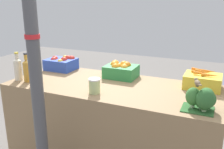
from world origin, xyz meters
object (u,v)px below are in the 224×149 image
support_pole (33,39)px  juice_bottle_amber (27,70)px  apple_crate (61,63)px  sparrow_bird (197,82)px  orange_crate (121,70)px  juice_bottle_cloudy (18,68)px  juice_bottle_golden (36,71)px  broccoli_pile (203,99)px  pickle_jar (94,86)px  carrot_crate (203,81)px

support_pole → juice_bottle_amber: (-0.52, 0.47, -0.39)m
apple_crate → sparrow_bird: (1.50, -0.49, 0.13)m
orange_crate → juice_bottle_cloudy: size_ratio=1.13×
support_pole → juice_bottle_golden: support_pole is taller
broccoli_pile → juice_bottle_golden: bearing=179.7°
orange_crate → pickle_jar: orange_crate is taller
pickle_jar → juice_bottle_amber: bearing=178.9°
broccoli_pile → orange_crate: bearing=148.4°
apple_crate → juice_bottle_amber: juice_bottle_amber is taller
pickle_jar → apple_crate: bearing=143.7°
carrot_crate → juice_bottle_amber: juice_bottle_amber is taller
support_pole → apple_crate: support_pole is taller
apple_crate → pickle_jar: bearing=-36.3°
support_pole → sparrow_bird: 1.16m
carrot_crate → juice_bottle_cloudy: bearing=-163.4°
support_pole → juice_bottle_amber: size_ratio=9.57×
pickle_jar → orange_crate: bearing=86.8°
sparrow_bird → juice_bottle_cloudy: bearing=67.5°
support_pole → pickle_jar: bearing=64.8°
broccoli_pile → juice_bottle_cloudy: (-1.70, 0.01, 0.03)m
carrot_crate → support_pole: bearing=-136.8°
orange_crate → pickle_jar: size_ratio=2.46×
juice_bottle_amber → pickle_jar: 0.73m
juice_bottle_golden → sparrow_bird: juice_bottle_golden is taller
carrot_crate → juice_bottle_cloudy: (-1.65, -0.49, 0.05)m
juice_bottle_cloudy → pickle_jar: size_ratio=2.18×
orange_crate → juice_bottle_amber: juice_bottle_amber is taller
broccoli_pile → juice_bottle_cloudy: 1.70m
orange_crate → juice_bottle_amber: bearing=-146.7°
carrot_crate → broccoli_pile: (0.04, -0.50, 0.02)m
support_pole → carrot_crate: bearing=43.2°
juice_bottle_cloudy → sparrow_bird: (1.65, 0.00, 0.08)m
orange_crate → support_pole: bearing=-104.0°
apple_crate → broccoli_pile: bearing=-18.0°
orange_crate → juice_bottle_cloudy: juice_bottle_cloudy is taller
pickle_jar → sparrow_bird: size_ratio=0.98×
juice_bottle_golden → pickle_jar: (0.62, -0.01, -0.06)m
support_pole → juice_bottle_cloudy: 0.87m
pickle_jar → sparrow_bird: 0.82m
apple_crate → carrot_crate: carrot_crate is taller
sparrow_bird → juice_bottle_golden: bearing=67.5°
juice_bottle_golden → pickle_jar: 0.62m
broccoli_pile → juice_bottle_amber: 1.59m
juice_bottle_amber → juice_bottle_golden: 0.11m
juice_bottle_golden → sparrow_bird: 1.43m
carrot_crate → juice_bottle_golden: bearing=-160.9°
support_pole → pickle_jar: size_ratio=21.00×
support_pole → sparrow_bird: bearing=24.6°
apple_crate → orange_crate: orange_crate is taller
apple_crate → broccoli_pile: size_ratio=1.39×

